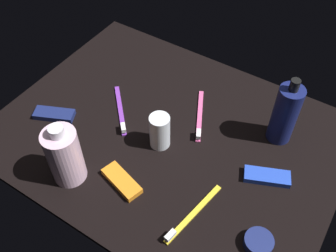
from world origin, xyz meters
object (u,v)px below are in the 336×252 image
at_px(toothbrush_yellow, 190,216).
at_px(snack_bar_navy, 54,114).
at_px(toothbrush_purple, 121,112).
at_px(lotion_bottle, 285,114).
at_px(snack_bar_blue, 267,177).
at_px(deodorant_stick, 159,131).
at_px(cream_tin_left, 259,242).
at_px(bodywash_bottle, 65,156).
at_px(snack_bar_orange, 122,181).
at_px(toothbrush_pink, 200,118).

bearing_deg(toothbrush_yellow, snack_bar_navy, -7.65).
bearing_deg(toothbrush_purple, lotion_bottle, -158.36).
bearing_deg(snack_bar_blue, deodorant_stick, -13.31).
relative_size(lotion_bottle, cream_tin_left, 3.15).
distance_m(bodywash_bottle, deodorant_stick, 0.23).
height_order(toothbrush_yellow, snack_bar_blue, toothbrush_yellow).
distance_m(lotion_bottle, toothbrush_yellow, 0.33).
bearing_deg(snack_bar_orange, deodorant_stick, -77.18).
xyz_separation_m(toothbrush_yellow, snack_bar_navy, (0.45, -0.06, 0.00)).
bearing_deg(deodorant_stick, bodywash_bottle, 57.46).
height_order(lotion_bottle, snack_bar_orange, lotion_bottle).
xyz_separation_m(toothbrush_purple, cream_tin_left, (-0.45, 0.14, 0.00)).
xyz_separation_m(toothbrush_yellow, toothbrush_pink, (0.12, -0.26, 0.00)).
relative_size(lotion_bottle, deodorant_stick, 2.03).
bearing_deg(cream_tin_left, lotion_bottle, -75.57).
height_order(snack_bar_navy, cream_tin_left, cream_tin_left).
height_order(deodorant_stick, toothbrush_purple, deodorant_stick).
relative_size(deodorant_stick, cream_tin_left, 1.55).
height_order(bodywash_bottle, deodorant_stick, bodywash_bottle).
distance_m(bodywash_bottle, snack_bar_blue, 0.46).
height_order(deodorant_stick, toothbrush_yellow, deodorant_stick).
relative_size(deodorant_stick, toothbrush_purple, 0.67).
relative_size(toothbrush_yellow, cream_tin_left, 3.01).
distance_m(toothbrush_purple, cream_tin_left, 0.47).
bearing_deg(toothbrush_yellow, bodywash_bottle, 10.78).
distance_m(toothbrush_yellow, snack_bar_orange, 0.18).
bearing_deg(lotion_bottle, cream_tin_left, 104.43).
relative_size(toothbrush_purple, snack_bar_navy, 1.33).
xyz_separation_m(lotion_bottle, bodywash_bottle, (0.36, 0.37, -0.01)).
bearing_deg(cream_tin_left, snack_bar_orange, 5.47).
distance_m(toothbrush_yellow, toothbrush_purple, 0.35).
bearing_deg(snack_bar_navy, deodorant_stick, 170.43).
xyz_separation_m(snack_bar_orange, cream_tin_left, (-0.32, -0.03, 0.00)).
distance_m(bodywash_bottle, snack_bar_orange, 0.14).
xyz_separation_m(deodorant_stick, snack_bar_orange, (0.01, 0.14, -0.04)).
bearing_deg(toothbrush_pink, snack_bar_blue, 160.72).
relative_size(bodywash_bottle, snack_bar_blue, 1.58).
bearing_deg(deodorant_stick, snack_bar_blue, -170.11).
xyz_separation_m(lotion_bottle, snack_bar_navy, (0.52, 0.25, -0.07)).
bearing_deg(cream_tin_left, snack_bar_navy, -3.70).
height_order(lotion_bottle, bodywash_bottle, lotion_bottle).
height_order(toothbrush_yellow, snack_bar_navy, toothbrush_yellow).
xyz_separation_m(bodywash_bottle, deodorant_stick, (-0.12, -0.19, -0.03)).
distance_m(toothbrush_pink, snack_bar_navy, 0.38).
xyz_separation_m(lotion_bottle, toothbrush_pink, (0.19, 0.06, -0.08)).
relative_size(bodywash_bottle, snack_bar_navy, 1.58).
xyz_separation_m(toothbrush_pink, snack_bar_navy, (0.32, 0.20, 0.00)).
bearing_deg(bodywash_bottle, lotion_bottle, -134.31).
xyz_separation_m(snack_bar_navy, cream_tin_left, (-0.59, 0.04, 0.00)).
height_order(toothbrush_yellow, toothbrush_pink, same).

